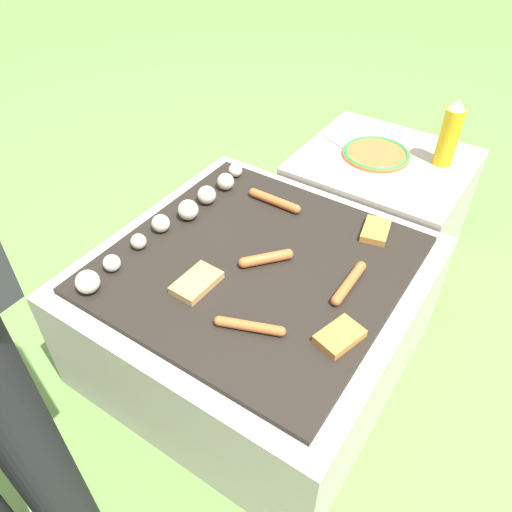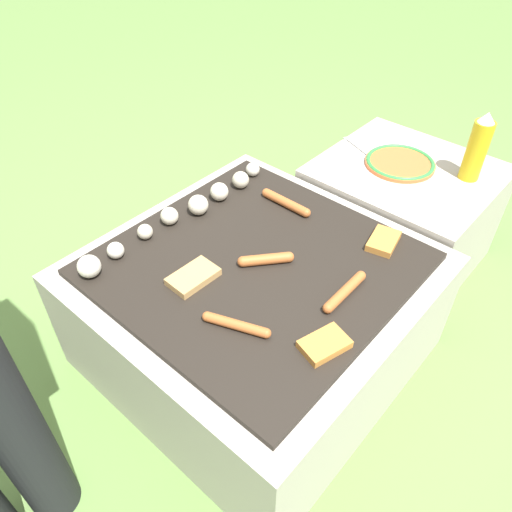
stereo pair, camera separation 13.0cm
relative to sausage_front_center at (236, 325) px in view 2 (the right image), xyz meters
The scene contains 14 objects.
ground_plane 0.46m from the sausage_front_center, 30.09° to the left, with size 14.00×14.00×0.00m, color #608442.
grill 0.31m from the sausage_front_center, 30.09° to the left, with size 0.83×0.83×0.38m.
side_ledge 0.91m from the sausage_front_center, ahead, with size 0.52×0.56×0.38m.
sausage_front_center is the anchor object (origin of this frame).
sausage_mid_right 0.50m from the sausage_front_center, 25.60° to the left, with size 0.03×0.18×0.03m.
sausage_front_right 0.28m from the sausage_front_center, 26.81° to the right, with size 0.17×0.03×0.03m.
sausage_mid_left 0.23m from the sausage_front_center, 23.53° to the left, with size 0.12×0.11×0.03m.
bread_slice_right 0.20m from the sausage_front_center, 76.80° to the left, with size 0.13×0.08×0.02m.
bread_slice_left 0.50m from the sausage_front_center, 11.32° to the right, with size 0.12×0.09×0.02m.
bread_slice_center 0.20m from the sausage_front_center, 64.19° to the right, with size 0.12×0.10×0.02m.
mushroom_row 0.44m from the sausage_front_center, 63.97° to the left, with size 0.68×0.08×0.06m.
plate_colorful 0.89m from the sausage_front_center, ahead, with size 0.23×0.23×0.02m.
condiment_bottle 0.98m from the sausage_front_center, ahead, with size 0.06×0.06×0.23m.
fork_utensil 0.92m from the sausage_front_center, 15.41° to the left, with size 0.08×0.16×0.01m.
Camera 2 is at (-0.73, -0.65, 1.27)m, focal length 35.00 mm.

